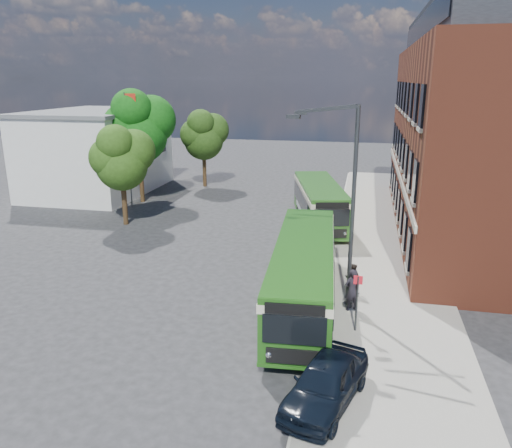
% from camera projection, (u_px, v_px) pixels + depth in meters
% --- Properties ---
extents(ground, '(120.00, 120.00, 0.00)m').
position_uv_depth(ground, '(245.00, 282.00, 25.39)').
color(ground, '#262729').
rests_on(ground, ground).
extents(pavement, '(6.00, 48.00, 0.15)m').
position_uv_depth(pavement, '(383.00, 242.00, 31.44)').
color(pavement, gray).
rests_on(pavement, ground).
extents(kerb_line, '(0.12, 48.00, 0.01)m').
position_uv_depth(kerb_line, '(334.00, 240.00, 32.08)').
color(kerb_line, beige).
rests_on(kerb_line, ground).
extents(brick_office, '(12.10, 26.00, 14.20)m').
position_uv_depth(brick_office, '(502.00, 128.00, 31.82)').
color(brick_office, brown).
rests_on(brick_office, ground).
extents(white_building, '(9.40, 13.40, 7.30)m').
position_uv_depth(white_building, '(98.00, 151.00, 44.93)').
color(white_building, silver).
rests_on(white_building, ground).
extents(flagpole, '(0.95, 0.10, 9.00)m').
position_uv_depth(flagpole, '(128.00, 146.00, 38.75)').
color(flagpole, '#333638').
rests_on(flagpole, ground).
extents(street_lamp, '(2.96, 2.38, 9.00)m').
position_uv_depth(street_lamp, '(344.00, 206.00, 21.18)').
color(street_lamp, '#333638').
rests_on(street_lamp, ground).
extents(bus_stop_sign, '(0.35, 0.08, 2.52)m').
position_uv_depth(bus_stop_sign, '(357.00, 300.00, 19.88)').
color(bus_stop_sign, '#333638').
rests_on(bus_stop_sign, ground).
extents(bus_front, '(3.39, 12.21, 3.02)m').
position_uv_depth(bus_front, '(304.00, 268.00, 22.26)').
color(bus_front, '#215616').
rests_on(bus_front, ground).
extents(bus_rear, '(4.84, 10.16, 3.02)m').
position_uv_depth(bus_rear, '(319.00, 200.00, 34.66)').
color(bus_rear, '#2A5F1E').
rests_on(bus_rear, ground).
extents(parked_car, '(2.92, 4.63, 1.47)m').
position_uv_depth(parked_car, '(326.00, 382.00, 15.53)').
color(parked_car, black).
rests_on(parked_car, pavement).
extents(pedestrian_a, '(0.84, 0.74, 1.92)m').
position_uv_depth(pedestrian_a, '(352.00, 290.00, 21.79)').
color(pedestrian_a, black).
rests_on(pedestrian_a, pavement).
extents(pedestrian_b, '(0.84, 0.72, 1.49)m').
position_uv_depth(pedestrian_b, '(353.00, 279.00, 23.54)').
color(pedestrian_b, black).
rests_on(pedestrian_b, pavement).
extents(tree_left, '(4.20, 3.99, 7.09)m').
position_uv_depth(tree_left, '(121.00, 157.00, 34.15)').
color(tree_left, '#352413').
rests_on(tree_left, ground).
extents(tree_mid, '(5.49, 5.22, 9.28)m').
position_uv_depth(tree_mid, '(138.00, 126.00, 40.23)').
color(tree_mid, '#352413').
rests_on(tree_mid, ground).
extents(tree_right, '(4.33, 4.12, 7.31)m').
position_uv_depth(tree_right, '(204.00, 134.00, 46.63)').
color(tree_right, '#352413').
rests_on(tree_right, ground).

